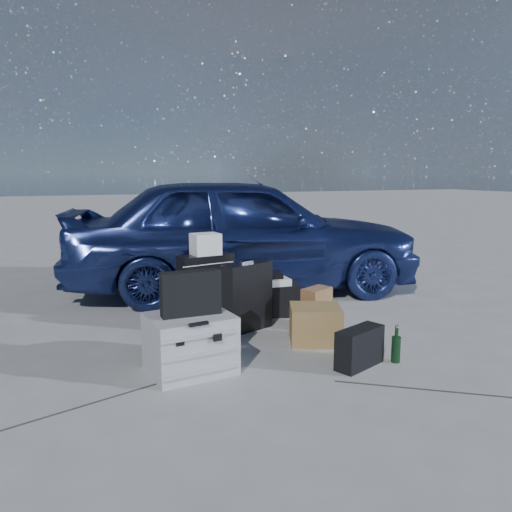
{
  "coord_description": "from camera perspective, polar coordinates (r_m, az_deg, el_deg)",
  "views": [
    {
      "loc": [
        -1.51,
        -3.61,
        1.46
      ],
      "look_at": [
        0.29,
        0.85,
        0.65
      ],
      "focal_mm": 35.0,
      "sensor_mm": 36.0,
      "label": 1
    }
  ],
  "objects": [
    {
      "name": "duffel_bag",
      "position": [
        5.15,
        1.31,
        -5.0
      ],
      "size": [
        0.7,
        0.46,
        0.32
      ],
      "primitive_type": "cube",
      "rotation": [
        0.0,
        0.0,
        -0.32
      ],
      "color": "black",
      "rests_on": "ground"
    },
    {
      "name": "green_bottle",
      "position": [
        4.06,
        15.72,
        -9.74
      ],
      "size": [
        0.09,
        0.09,
        0.28
      ],
      "primitive_type": "cylinder",
      "rotation": [
        0.0,
        0.0,
        -0.37
      ],
      "color": "black",
      "rests_on": "ground"
    },
    {
      "name": "flat_box_black",
      "position": [
        5.09,
        1.37,
        -2.16
      ],
      "size": [
        0.32,
        0.26,
        0.06
      ],
      "primitive_type": "cube",
      "rotation": [
        0.0,
        0.0,
        -0.22
      ],
      "color": "black",
      "rests_on": "flat_box_white"
    },
    {
      "name": "suitcase_left",
      "position": [
        4.64,
        -1.04,
        -4.68
      ],
      "size": [
        0.52,
        0.33,
        0.63
      ],
      "primitive_type": "cube",
      "rotation": [
        0.0,
        0.0,
        0.36
      ],
      "color": "black",
      "rests_on": "ground"
    },
    {
      "name": "ground",
      "position": [
        4.18,
        0.74,
        -10.85
      ],
      "size": [
        60.0,
        60.0,
        0.0
      ],
      "primitive_type": "plane",
      "color": "#A5A5A0",
      "rests_on": "ground"
    },
    {
      "name": "pelican_case",
      "position": [
        3.75,
        -7.55,
        -9.85
      ],
      "size": [
        0.64,
        0.55,
        0.43
      ],
      "primitive_type": "cube",
      "rotation": [
        0.0,
        0.0,
        0.11
      ],
      "color": "#ABADB1",
      "rests_on": "ground"
    },
    {
      "name": "messenger_bag",
      "position": [
        3.91,
        11.75,
        -10.19
      ],
      "size": [
        0.46,
        0.31,
        0.3
      ],
      "primitive_type": "cube",
      "rotation": [
        0.0,
        0.0,
        0.39
      ],
      "color": "black",
      "rests_on": "ground"
    },
    {
      "name": "flat_box_white",
      "position": [
        5.1,
        1.43,
        -2.9
      ],
      "size": [
        0.4,
        0.31,
        0.07
      ],
      "primitive_type": "cube",
      "rotation": [
        0.0,
        0.0,
        -0.03
      ],
      "color": "white",
      "rests_on": "duffel_bag"
    },
    {
      "name": "car",
      "position": [
        6.14,
        -1.51,
        2.68
      ],
      "size": [
        4.48,
        2.5,
        1.44
      ],
      "primitive_type": "imported",
      "rotation": [
        0.0,
        0.0,
        1.37
      ],
      "color": "#2F418C",
      "rests_on": "ground"
    },
    {
      "name": "cardboard_box",
      "position": [
        4.37,
        6.8,
        -7.76
      ],
      "size": [
        0.54,
        0.51,
        0.32
      ],
      "primitive_type": "cube",
      "rotation": [
        0.0,
        0.0,
        -0.39
      ],
      "color": "olive",
      "rests_on": "ground"
    },
    {
      "name": "briefcase",
      "position": [
        4.09,
        -8.72,
        -8.87
      ],
      "size": [
        0.45,
        0.17,
        0.34
      ],
      "primitive_type": "cube",
      "rotation": [
        0.0,
        0.0,
        -0.17
      ],
      "color": "black",
      "rests_on": "ground"
    },
    {
      "name": "kraft_bag",
      "position": [
        4.79,
        6.92,
        -5.86
      ],
      "size": [
        0.33,
        0.28,
        0.38
      ],
      "primitive_type": "cube",
      "rotation": [
        0.0,
        0.0,
        0.45
      ],
      "color": "#956840",
      "rests_on": "ground"
    },
    {
      "name": "suitcase_right",
      "position": [
        4.98,
        -5.73,
        -3.58
      ],
      "size": [
        0.58,
        0.3,
        0.66
      ],
      "primitive_type": "cube",
      "rotation": [
        0.0,
        0.0,
        0.2
      ],
      "color": "black",
      "rests_on": "ground"
    },
    {
      "name": "white_carton",
      "position": [
        4.89,
        -5.78,
        1.36
      ],
      "size": [
        0.28,
        0.24,
        0.21
      ],
      "primitive_type": "cube",
      "rotation": [
        0.0,
        0.0,
        0.11
      ],
      "color": "white",
      "rests_on": "suitcase_right"
    },
    {
      "name": "laptop_bag",
      "position": [
        3.64,
        -7.47,
        -4.25
      ],
      "size": [
        0.43,
        0.11,
        0.32
      ],
      "primitive_type": "cube",
      "rotation": [
        0.0,
        0.0,
        0.01
      ],
      "color": "black",
      "rests_on": "pelican_case"
    }
  ]
}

